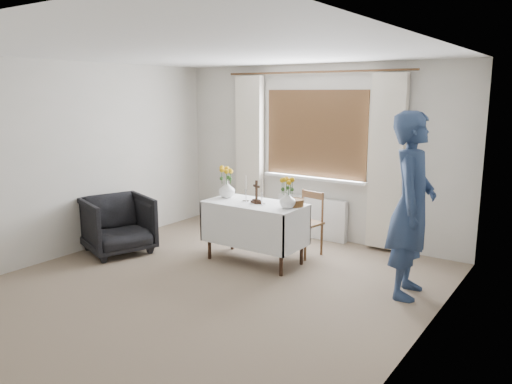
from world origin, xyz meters
TOP-DOWN VIEW (x-y plane):
  - ground at (0.00, 0.00)m, footprint 5.00×5.00m
  - altar_table at (-0.07, 1.05)m, footprint 1.24×0.64m
  - wooden_chair at (0.31, 1.64)m, footprint 0.45×0.45m
  - armchair at (-1.78, 0.33)m, footprint 1.06×1.05m
  - person at (1.85, 1.11)m, footprint 0.56×0.76m
  - radiator at (0.00, 2.42)m, footprint 1.10×0.10m
  - wooden_cross at (-0.04, 1.05)m, footprint 0.16×0.14m
  - candlestick_left at (-0.20, 1.04)m, footprint 0.12×0.12m
  - candlestick_right at (0.06, 1.01)m, footprint 0.09×0.09m
  - flower_vase_left at (-0.55, 1.11)m, footprint 0.25×0.25m
  - flower_vase_right at (0.41, 1.03)m, footprint 0.20×0.20m
  - wicker_basket at (0.43, 1.17)m, footprint 0.23×0.23m

SIDE VIEW (x-z plane):
  - ground at x=0.00m, z-range 0.00..0.00m
  - radiator at x=0.00m, z-range 0.00..0.60m
  - armchair at x=-1.78m, z-range 0.00..0.76m
  - altar_table at x=-0.07m, z-range 0.00..0.76m
  - wooden_chair at x=0.31m, z-range 0.00..0.84m
  - wicker_basket at x=0.43m, z-range 0.76..0.85m
  - flower_vase_right at x=0.41m, z-range 0.76..0.96m
  - flower_vase_left at x=-0.55m, z-range 0.76..0.98m
  - wooden_cross at x=-0.04m, z-range 0.76..1.05m
  - candlestick_right at x=0.06m, z-range 0.76..1.08m
  - candlestick_left at x=-0.20m, z-range 0.76..1.09m
  - person at x=1.85m, z-range 0.00..1.93m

